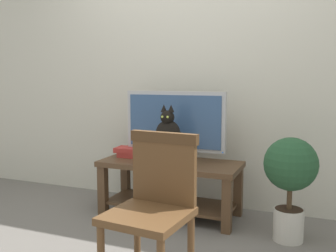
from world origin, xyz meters
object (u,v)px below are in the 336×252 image
cat (169,137)px  media_box (170,159)px  book_stack (129,152)px  tv_stand (170,178)px  wooden_chair (154,200)px  tv (175,124)px  potted_plant (290,175)px

cat → media_box: bearing=95.0°
book_stack → cat: bearing=-17.9°
tv_stand → wooden_chair: wooden_chair is taller
tv → potted_plant: size_ratio=1.18×
cat → book_stack: bearing=162.1°
potted_plant → tv: bearing=164.3°
tv_stand → media_box: bearing=-71.9°
cat → book_stack: (-0.44, 0.14, -0.18)m
media_box → wooden_chair: 1.08m
cat → book_stack: 0.50m
tv_stand → cat: bearing=-73.7°
book_stack → potted_plant: size_ratio=0.32×
tv → wooden_chair: (0.35, -1.22, -0.27)m
media_box → cat: bearing=-85.0°
tv → wooden_chair: bearing=-73.9°
wooden_chair → potted_plant: (0.63, 0.95, -0.02)m
potted_plant → wooden_chair: bearing=-123.8°
tv_stand → potted_plant: 1.01m
cat → potted_plant: (0.96, -0.07, -0.21)m
tv → book_stack: (-0.42, -0.06, -0.26)m
media_box → cat: cat is taller
tv_stand → wooden_chair: 1.18m
tv_stand → book_stack: size_ratio=4.92×
tv → tv_stand: bearing=-90.0°
media_box → tv: bearing=98.1°
tv_stand → tv: tv is taller
tv → potted_plant: bearing=-15.7°
book_stack → tv_stand: bearing=-6.2°
tv → wooden_chair: tv is taller
tv → book_stack: bearing=-171.1°
tv_stand → cat: 0.39m
tv_stand → potted_plant: potted_plant is taller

